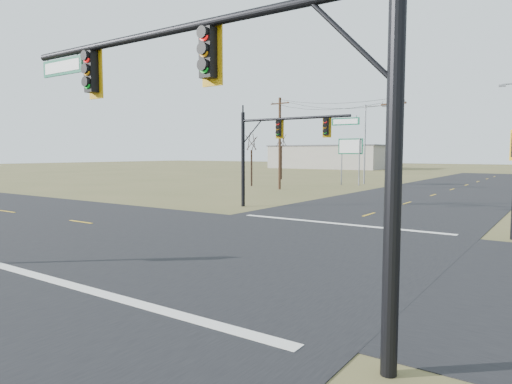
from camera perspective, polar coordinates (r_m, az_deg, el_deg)
ground at (r=18.55m, az=0.55°, el=-7.00°), size 320.00×320.00×0.00m
road_ew at (r=18.55m, az=0.55°, el=-6.97°), size 160.00×14.00×0.02m
road_ns at (r=18.55m, az=0.55°, el=-6.96°), size 14.00×160.00×0.02m
stop_bar_near at (r=13.22m, az=-18.45°, el=-12.03°), size 12.00×0.40×0.01m
stop_bar_far at (r=25.01m, az=10.25°, el=-3.91°), size 12.00×0.40×0.01m
mast_arm_near at (r=9.80m, az=-4.51°, el=13.02°), size 10.36×0.41×7.15m
mast_arm_far at (r=30.91m, az=2.99°, el=6.80°), size 8.83×0.57×6.70m
utility_pole_near at (r=34.64m, az=16.67°, el=5.29°), size 1.94×0.46×7.96m
utility_pole_far at (r=48.12m, az=2.98°, el=6.25°), size 2.34×0.37×9.58m
highway_sign at (r=55.30m, az=11.73°, el=4.93°), size 2.95×0.40×5.54m
streetlight_c at (r=57.83m, az=13.65°, el=6.36°), size 2.72×0.38×9.71m
bare_tree_a at (r=53.02m, az=-0.57°, el=6.37°), size 3.56×3.56×6.57m
bare_tree_b at (r=66.71m, az=3.20°, el=6.70°), size 3.66×3.66×7.43m
warehouse_left at (r=116.40m, az=9.15°, el=4.29°), size 28.00×14.00×5.50m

